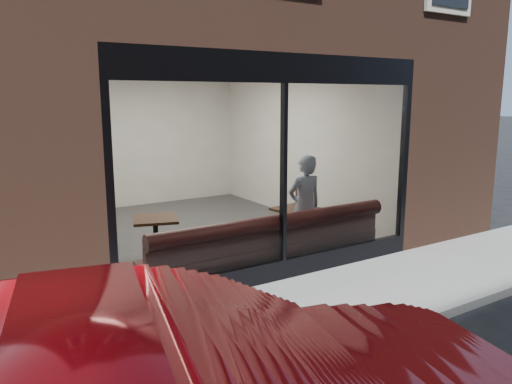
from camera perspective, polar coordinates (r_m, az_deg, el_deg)
ground at (r=5.99m, az=14.91°, el=-15.47°), size 120.00×120.00×0.00m
sidewalk_near at (r=6.64m, az=8.43°, el=-12.48°), size 40.00×2.00×0.01m
kerb_near at (r=5.94m, az=15.30°, el=-15.11°), size 40.00×0.10×0.12m
host_building_pier_right at (r=13.98m, az=1.50°, el=6.69°), size 2.50×12.00×3.20m
host_building_backfill at (r=15.16m, az=-17.03°, el=6.54°), size 5.00×6.00×3.20m
cafe_floor at (r=9.83m, az=-7.00°, el=-4.56°), size 6.00×6.00×0.00m
cafe_ceiling at (r=9.49m, az=-7.46°, el=14.22°), size 6.00×6.00×0.00m
cafe_wall_back at (r=12.29m, az=-13.23°, el=5.82°), size 5.00×0.00×5.00m
cafe_wall_left at (r=8.77m, az=-22.11°, el=3.38°), size 0.00×6.00×6.00m
cafe_wall_right at (r=10.82m, az=4.83°, el=5.42°), size 0.00×6.00×6.00m
storefront_kick at (r=7.35m, az=3.06°, el=-8.80°), size 5.00×0.10×0.30m
storefront_header at (r=6.93m, az=3.30°, el=13.98°), size 5.00×0.10×0.40m
storefront_mullion at (r=7.00m, az=3.17°, el=2.05°), size 0.06×0.10×2.50m
storefront_glass at (r=6.98m, az=3.31°, el=2.01°), size 4.80×0.00×4.80m
banquette at (r=7.64m, az=1.31°, el=-7.43°), size 4.00×0.55×0.45m
person at (r=8.15m, az=5.56°, el=-1.71°), size 0.64×0.44×1.71m
cafe_table_left at (r=7.94m, az=-11.45°, el=-3.07°), size 0.84×0.84×0.04m
cafe_table_right at (r=8.48m, az=4.77°, el=-1.99°), size 0.80×0.80×0.04m
cafe_chair_right at (r=9.31m, az=4.73°, el=-3.99°), size 0.52×0.52×0.04m
wall_poster at (r=8.01m, az=-20.73°, el=2.22°), size 0.02×0.53×0.70m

